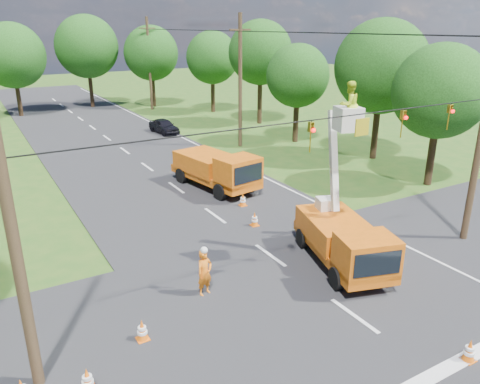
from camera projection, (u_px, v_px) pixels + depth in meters
ground at (147, 167)px, 31.75m from camera, size 140.00×140.00×0.00m
road_main at (147, 167)px, 31.75m from camera, size 12.00×100.00×0.06m
road_cross at (316, 289)px, 17.13m from camera, size 56.00×10.00×0.07m
stop_bar at (436, 376)px, 12.90m from camera, size 9.00×0.45×0.02m
edge_line at (220, 156)px, 34.42m from camera, size 0.12×90.00×0.02m
bucket_truck at (344, 230)px, 18.32m from camera, size 3.55×5.89×7.23m
second_truck at (217, 169)px, 27.31m from camera, size 3.21×6.40×2.29m
ground_worker at (205, 273)px, 16.52m from camera, size 0.72×0.57×1.74m
distant_car at (164, 126)px, 41.61m from camera, size 1.85×3.88×1.28m
traffic_cone_1 at (469, 351)px, 13.35m from camera, size 0.38×0.38×0.71m
traffic_cone_2 at (255, 219)px, 22.38m from camera, size 0.38×0.38×0.71m
traffic_cone_3 at (243, 200)px, 24.86m from camera, size 0.38×0.38×0.71m
traffic_cone_4 at (142, 330)px, 14.24m from camera, size 0.38×0.38×0.71m
traffic_cone_5 at (87, 380)px, 12.25m from camera, size 0.38×0.38×0.71m
traffic_cone_7 at (228, 160)px, 32.12m from camera, size 0.38×0.38×0.71m
pole_right_mid at (240, 81)px, 35.70m from camera, size 1.80×0.30×10.00m
pole_right_far at (149, 63)px, 51.95m from camera, size 1.80×0.30×10.00m
pole_left at (12, 232)px, 11.09m from camera, size 0.30×0.30×9.00m
signal_span at (376, 124)px, 16.20m from camera, size 18.00×0.29×1.07m
tree_right_a at (440, 92)px, 26.55m from camera, size 5.40×5.40×8.28m
tree_right_b at (382, 67)px, 31.84m from camera, size 6.40×6.40×9.65m
tree_right_c at (298, 76)px, 37.05m from camera, size 5.00×5.00×7.83m
tree_right_d at (260, 53)px, 43.86m from camera, size 6.00×6.00×9.70m
tree_right_e at (212, 58)px, 50.17m from camera, size 5.60×5.60×8.63m
tree_far_a at (12, 56)px, 47.61m from camera, size 6.60×6.60×9.50m
tree_far_b at (87, 47)px, 52.83m from camera, size 7.00×7.00×10.32m
tree_far_c at (151, 53)px, 53.73m from camera, size 6.20×6.20×9.18m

